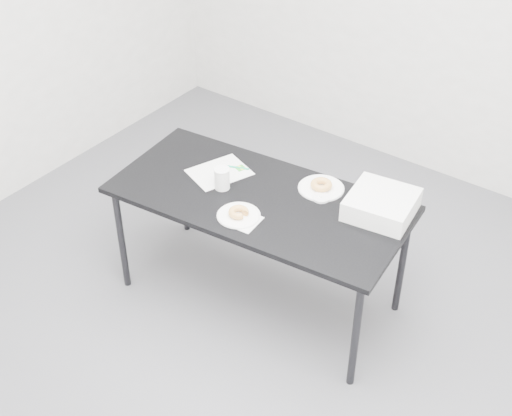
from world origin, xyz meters
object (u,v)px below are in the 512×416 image
Objects in this scene: scorecard at (219,172)px; donut_far at (321,185)px; plate_near at (239,215)px; table at (259,205)px; bakery_box at (381,204)px; pen at (236,167)px; coffee_cup at (222,178)px; donut_near at (239,212)px; plate_far at (321,188)px.

scorecard is 0.56m from donut_far.
plate_near is 0.49m from donut_far.
bakery_box is at bearing 17.93° from table.
pen is (-0.26, 0.14, 0.06)m from table.
scorecard is 2.15× the size of pen.
donut_far is 0.36× the size of bakery_box.
donut_far is (0.21, 0.45, 0.02)m from plate_near.
coffee_cup is at bearing -144.72° from donut_far.
donut_near is at bearing -149.41° from bakery_box.
plate_near is (0.32, -0.25, 0.00)m from scorecard.
plate_far is 0.02m from donut_far.
bakery_box reaches higher than plate_near.
pen reaches higher than table.
plate_far is (0.21, 0.45, -0.00)m from plate_near.
plate_far is at bearing -8.71° from pen.
bakery_box is (0.57, 0.25, 0.11)m from table.
table is 0.32m from scorecard.
bakery_box reaches higher than pen.
plate_far is at bearing 35.28° from coffee_cup.
scorecard is 0.41m from donut_near.
donut_near reaches higher than table.
bakery_box is (0.35, -0.00, 0.05)m from plate_far.
donut_far is 0.95× the size of coffee_cup.
donut_near is at bearing -33.68° from coffee_cup.
bakery_box is (0.56, 0.44, 0.05)m from plate_near.
plate_far is at bearing 116.57° from donut_far.
plate_near is 0.69× the size of bakery_box.
coffee_cup is (0.10, -0.10, 0.06)m from scorecard.
pen is 1.25× the size of donut_far.
donut_far is at bearing 43.45° from table.
coffee_cup is (-0.22, 0.15, 0.05)m from plate_near.
plate_near reaches higher than plate_far.
pen is 1.18× the size of coffee_cup.
coffee_cup reaches higher than plate_far.
plate_far is 0.76× the size of bakery_box.
donut_far is at bearing 41.57° from scorecard.
donut_far reaches higher than plate_far.
pen is 1.39× the size of donut_near.
table is at bearing -50.91° from pen.
donut_near is at bearing -114.74° from donut_far.
table is at bearing 94.22° from donut_near.
scorecard is 0.90m from bakery_box.
scorecard is 1.26× the size of plate_far.
bakery_box reaches higher than donut_near.
coffee_cup is at bearing 146.32° from plate_near.
plate_far is 2.01× the size of coffee_cup.
plate_near is at bearing -149.41° from bakery_box.
pen reaches higher than scorecard.
donut_near reaches higher than pen.
donut_near is 0.85× the size of coffee_cup.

